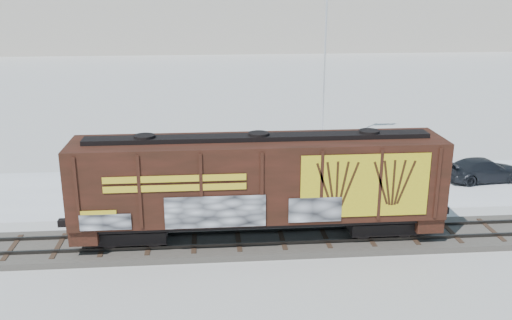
{
  "coord_description": "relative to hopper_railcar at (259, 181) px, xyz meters",
  "views": [
    {
      "loc": [
        -5.25,
        -23.76,
        11.36
      ],
      "look_at": [
        -2.93,
        3.0,
        3.11
      ],
      "focal_mm": 40.0,
      "sensor_mm": 36.0,
      "label": 1
    }
  ],
  "objects": [
    {
      "name": "flagpole",
      "position": [
        6.2,
        15.87,
        1.66
      ],
      "size": [
        2.3,
        0.9,
        12.53
      ],
      "color": "silver",
      "rests_on": "ground"
    },
    {
      "name": "rail_track",
      "position": [
        3.07,
        0.01,
        -2.9
      ],
      "size": [
        50.0,
        3.4,
        0.43
      ],
      "color": "#59544C",
      "rests_on": "ground"
    },
    {
      "name": "car_silver",
      "position": [
        -1.53,
        7.31,
        -2.27
      ],
      "size": [
        4.61,
        2.58,
        1.48
      ],
      "primitive_type": "imported",
      "rotation": [
        0.0,
        0.0,
        1.37
      ],
      "color": "#A6A8AD",
      "rests_on": "parking_strip"
    },
    {
      "name": "ground",
      "position": [
        3.07,
        0.01,
        -3.04
      ],
      "size": [
        500.0,
        500.0,
        0.0
      ],
      "primitive_type": "plane",
      "color": "white",
      "rests_on": "ground"
    },
    {
      "name": "car_dark",
      "position": [
        14.34,
        7.56,
        -2.32
      ],
      "size": [
        4.95,
        2.44,
        1.39
      ],
      "primitive_type": "imported",
      "rotation": [
        0.0,
        0.0,
        1.68
      ],
      "color": "#212329",
      "rests_on": "parking_strip"
    },
    {
      "name": "hopper_railcar",
      "position": [
        0.0,
        0.0,
        0.0
      ],
      "size": [
        16.27,
        3.06,
        4.73
      ],
      "color": "black",
      "rests_on": "rail_track"
    },
    {
      "name": "parking_strip",
      "position": [
        3.07,
        7.51,
        -3.03
      ],
      "size": [
        40.0,
        8.0,
        0.03
      ],
      "primitive_type": "cube",
      "color": "white",
      "rests_on": "ground"
    },
    {
      "name": "car_white",
      "position": [
        8.6,
        8.36,
        -2.19
      ],
      "size": [
        5.32,
        3.49,
        1.66
      ],
      "primitive_type": "imported",
      "rotation": [
        0.0,
        0.0,
        1.95
      ],
      "color": "silver",
      "rests_on": "parking_strip"
    }
  ]
}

